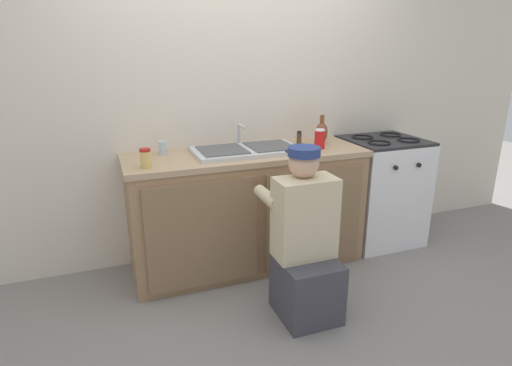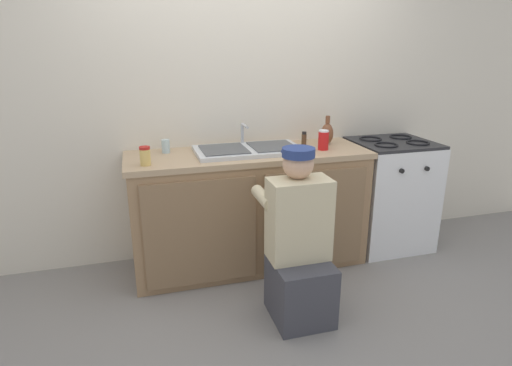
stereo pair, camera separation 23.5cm
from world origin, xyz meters
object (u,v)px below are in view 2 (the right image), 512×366
Objects in this scene: stove_range at (388,194)px; condiment_jar at (145,156)px; sink_double_basin at (249,149)px; vase_decorative at (327,133)px; plumber_person at (299,250)px; spice_bottle_pepper at (304,138)px; water_glass at (166,146)px; soda_cup_red at (323,140)px.

condiment_jar reaches higher than stove_range.
vase_decorative is (0.68, 0.08, 0.07)m from sink_double_basin.
spice_bottle_pepper is at bearing 67.06° from plumber_person.
sink_double_basin is 0.62m from water_glass.
plumber_person is at bearing -123.24° from vase_decorative.
sink_double_basin is at bearing 171.26° from soda_cup_red.
water_glass is at bearing 177.13° from vase_decorative.
condiment_jar is (-1.33, -0.08, -0.01)m from soda_cup_red.
plumber_person is 8.63× the size of condiment_jar.
condiment_jar is at bearing -167.26° from sink_double_basin.
soda_cup_red is (-0.68, -0.09, 0.53)m from stove_range.
sink_double_basin is 0.58m from soda_cup_red.
water_glass is at bearing 166.26° from sink_double_basin.
water_glass is (-1.85, 0.15, 0.50)m from stove_range.
plumber_person is at bearing -123.39° from soda_cup_red.
stove_range is 0.91m from spice_bottle_pepper.
spice_bottle_pepper is 1.29m from condiment_jar.
plumber_person is 10.52× the size of spice_bottle_pepper.
stove_range is at bearing 34.35° from plumber_person.
spice_bottle_pepper is at bearing 168.57° from vase_decorative.
vase_decorative is (1.44, 0.25, 0.03)m from condiment_jar.
vase_decorative is at bearing 56.76° from plumber_person.
spice_bottle_pepper is 0.46× the size of vase_decorative.
vase_decorative reaches higher than stove_range.
water_glass is 0.43× the size of vase_decorative.
spice_bottle_pepper is 0.69× the size of soda_cup_red.
sink_double_basin is 6.25× the size of condiment_jar.
soda_cup_red is (0.07, -0.21, 0.02)m from spice_bottle_pepper.
soda_cup_red reaches higher than condiment_jar.
condiment_jar is at bearing 145.51° from plumber_person.
soda_cup_red is 0.20m from vase_decorative.
plumber_person reaches higher than water_glass.
soda_cup_red is at bearing -8.74° from sink_double_basin.
sink_double_basin reaches higher than soda_cup_red.
sink_double_basin is at bearing -13.74° from water_glass.
spice_bottle_pepper reaches higher than water_glass.
soda_cup_red reaches higher than water_glass.
soda_cup_red reaches higher than spice_bottle_pepper.
condiment_jar is (-1.26, -0.29, 0.01)m from spice_bottle_pepper.
stove_range is 9.40× the size of water_glass.
plumber_person is (0.12, -0.78, -0.48)m from sink_double_basin.
vase_decorative reaches higher than plumber_person.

